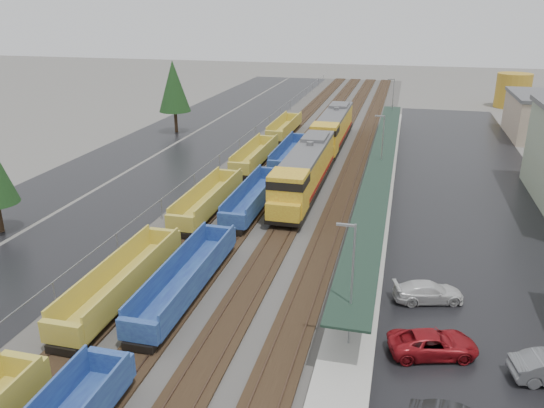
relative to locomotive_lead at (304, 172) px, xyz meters
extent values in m
cube|color=#302D2B|center=(-2.00, 14.28, -2.56)|extent=(20.00, 160.00, 0.08)
cube|color=black|center=(-8.00, 14.28, -2.45)|extent=(2.60, 160.00, 0.15)
cube|color=#473326|center=(-8.72, 14.28, -2.34)|extent=(0.08, 160.00, 0.07)
cube|color=#473326|center=(-7.28, 14.28, -2.34)|extent=(0.08, 160.00, 0.07)
cube|color=black|center=(-4.00, 14.28, -2.45)|extent=(2.60, 160.00, 0.15)
cube|color=#473326|center=(-4.72, 14.28, -2.34)|extent=(0.08, 160.00, 0.07)
cube|color=#473326|center=(-3.28, 14.28, -2.34)|extent=(0.08, 160.00, 0.07)
cube|color=black|center=(0.00, 14.28, -2.45)|extent=(2.60, 160.00, 0.15)
cube|color=#473326|center=(-0.72, 14.28, -2.34)|extent=(0.08, 160.00, 0.07)
cube|color=#473326|center=(0.72, 14.28, -2.34)|extent=(0.08, 160.00, 0.07)
cube|color=black|center=(4.00, 14.28, -2.45)|extent=(2.60, 160.00, 0.15)
cube|color=#473326|center=(3.28, 14.28, -2.34)|extent=(0.08, 160.00, 0.07)
cube|color=#473326|center=(4.72, 14.28, -2.34)|extent=(0.08, 160.00, 0.07)
cube|color=black|center=(-17.00, 14.28, -2.59)|extent=(10.00, 160.00, 0.02)
cube|color=black|center=(-27.00, 14.28, -2.59)|extent=(9.00, 160.00, 0.02)
cube|color=black|center=(17.00, 4.28, -2.59)|extent=(16.00, 100.00, 0.02)
cube|color=#9E9B93|center=(7.50, 4.28, -2.25)|extent=(3.00, 80.00, 0.70)
cylinder|color=gray|center=(7.50, -20.72, -0.70)|extent=(0.16, 0.16, 2.40)
cylinder|color=gray|center=(7.50, -5.72, -0.70)|extent=(0.16, 0.16, 2.40)
cylinder|color=gray|center=(7.50, 9.28, -0.70)|extent=(0.16, 0.16, 2.40)
cylinder|color=gray|center=(7.50, 24.28, -0.70)|extent=(0.16, 0.16, 2.40)
cylinder|color=gray|center=(7.50, 39.28, -0.70)|extent=(0.16, 0.16, 2.40)
cube|color=black|center=(7.50, 4.28, 0.60)|extent=(2.60, 65.00, 0.15)
cylinder|color=gray|center=(7.50, -25.72, 1.40)|extent=(0.12, 0.12, 8.00)
cube|color=gray|center=(7.00, -25.72, 5.30)|extent=(1.00, 0.15, 0.12)
cylinder|color=gray|center=(7.50, 4.28, 1.40)|extent=(0.12, 0.12, 8.00)
cube|color=gray|center=(7.00, 4.28, 5.30)|extent=(1.00, 0.15, 0.12)
cylinder|color=gray|center=(7.50, 34.28, 1.40)|extent=(0.12, 0.12, 8.00)
cube|color=gray|center=(7.00, 34.28, 5.30)|extent=(1.00, 0.15, 0.12)
cylinder|color=gray|center=(-11.50, -25.72, -1.60)|extent=(0.08, 0.08, 2.00)
cylinder|color=gray|center=(-11.50, -17.72, -1.60)|extent=(0.08, 0.08, 2.00)
cylinder|color=gray|center=(-11.50, -9.72, -1.60)|extent=(0.08, 0.08, 2.00)
cylinder|color=gray|center=(-11.50, -1.72, -1.60)|extent=(0.08, 0.08, 2.00)
cylinder|color=gray|center=(-11.50, 6.28, -1.60)|extent=(0.08, 0.08, 2.00)
cylinder|color=gray|center=(-11.50, 14.28, -1.60)|extent=(0.08, 0.08, 2.00)
cylinder|color=gray|center=(-11.50, 22.28, -1.60)|extent=(0.08, 0.08, 2.00)
cylinder|color=gray|center=(-11.50, 30.28, -1.60)|extent=(0.08, 0.08, 2.00)
cylinder|color=gray|center=(-11.50, 38.28, -1.60)|extent=(0.08, 0.08, 2.00)
cylinder|color=gray|center=(-11.50, 46.28, -1.60)|extent=(0.08, 0.08, 2.00)
cylinder|color=gray|center=(-11.50, 54.28, -1.60)|extent=(0.08, 0.08, 2.00)
cylinder|color=gray|center=(-11.50, 62.28, -1.60)|extent=(0.08, 0.08, 2.00)
cylinder|color=gray|center=(-11.50, 70.28, -1.60)|extent=(0.08, 0.08, 2.00)
cylinder|color=gray|center=(-11.50, 78.28, -1.60)|extent=(0.08, 0.08, 2.00)
cylinder|color=gray|center=(-11.50, 86.28, -1.60)|extent=(0.08, 0.08, 2.00)
cube|color=gray|center=(-11.50, 14.28, -0.60)|extent=(0.05, 160.00, 0.05)
ellipsoid|color=#56634D|center=(-32.00, 154.28, -2.60)|extent=(154.00, 110.00, 19.80)
ellipsoid|color=#56634D|center=(38.00, 164.28, -2.60)|extent=(196.00, 140.00, 25.20)
cylinder|color=#332316|center=(-25.00, 24.28, -0.95)|extent=(0.50, 0.50, 3.30)
cone|color=black|center=(-25.00, 24.28, 4.55)|extent=(4.84, 4.84, 7.70)
cube|color=black|center=(0.00, 0.77, -1.71)|extent=(3.26, 21.71, 0.43)
cube|color=#BB771B|center=(0.00, 1.86, 0.14)|extent=(3.04, 17.37, 3.26)
cube|color=#BB771B|center=(0.00, -7.70, 0.35)|extent=(3.26, 3.47, 3.69)
cube|color=black|center=(0.00, -7.70, 1.44)|extent=(3.31, 3.53, 0.76)
cube|color=#BB771B|center=(0.00, -9.65, -0.73)|extent=(3.04, 1.09, 1.52)
cube|color=#59595B|center=(0.00, 1.86, 1.87)|extent=(3.09, 17.37, 0.38)
cube|color=maroon|center=(-1.54, 1.86, -1.16)|extent=(0.04, 17.37, 0.38)
cube|color=maroon|center=(1.54, 1.86, -1.16)|extent=(0.04, 17.37, 0.38)
cube|color=black|center=(0.00, 0.77, -2.14)|extent=(2.39, 6.51, 0.65)
cube|color=black|center=(0.00, -6.83, -2.03)|extent=(2.61, 4.34, 0.54)
cube|color=black|center=(0.00, 8.37, -2.03)|extent=(2.61, 4.34, 0.54)
cylinder|color=#59595B|center=(0.00, 2.94, 2.20)|extent=(0.76, 0.76, 0.54)
cube|color=#59595B|center=(0.00, 6.20, 2.15)|extent=(2.61, 4.34, 0.54)
cube|color=black|center=(0.00, 21.77, -1.71)|extent=(3.26, 21.71, 0.43)
cube|color=#BB771B|center=(0.00, 22.86, 0.14)|extent=(3.04, 17.37, 3.26)
cube|color=#BB771B|center=(0.00, 13.30, 0.35)|extent=(3.26, 3.47, 3.69)
cube|color=black|center=(0.00, 13.30, 1.44)|extent=(3.31, 3.53, 0.76)
cube|color=#BB771B|center=(0.00, 11.35, -0.73)|extent=(3.04, 1.09, 1.52)
cube|color=#59595B|center=(0.00, 22.86, 1.87)|extent=(3.09, 17.37, 0.38)
cube|color=maroon|center=(-1.54, 22.86, -1.16)|extent=(0.04, 17.37, 0.38)
cube|color=maroon|center=(1.54, 22.86, -1.16)|extent=(0.04, 17.37, 0.38)
cube|color=black|center=(0.00, 21.77, -2.14)|extent=(2.39, 6.51, 0.65)
cube|color=black|center=(0.00, 14.17, -2.03)|extent=(2.61, 4.34, 0.54)
cube|color=black|center=(0.00, 29.37, -2.03)|extent=(2.61, 4.34, 0.54)
cylinder|color=#59595B|center=(0.00, 23.94, 2.20)|extent=(0.76, 0.76, 0.54)
cube|color=#59595B|center=(0.00, 27.20, 2.15)|extent=(2.61, 4.34, 0.54)
cube|color=gold|center=(-8.00, -32.95, -1.08)|extent=(2.54, 0.49, 1.37)
cube|color=black|center=(-8.00, -33.63, -2.06)|extent=(1.96, 2.15, 0.49)
cube|color=gold|center=(-8.00, -23.22, -1.77)|extent=(2.54, 13.00, 0.24)
cube|color=gold|center=(-9.22, -23.22, -0.89)|extent=(0.15, 13.00, 1.76)
cube|color=gold|center=(-6.78, -23.22, -0.89)|extent=(0.15, 13.00, 1.76)
cube|color=gold|center=(-8.00, -29.92, -1.08)|extent=(2.54, 0.49, 1.37)
cube|color=gold|center=(-8.00, -16.52, -1.08)|extent=(2.54, 0.49, 1.37)
cube|color=black|center=(-8.00, -29.23, -2.06)|extent=(1.96, 2.15, 0.49)
cube|color=black|center=(-8.00, -17.21, -2.06)|extent=(1.96, 2.15, 0.49)
cube|color=gold|center=(-8.00, -6.79, -1.77)|extent=(2.54, 13.00, 0.24)
cube|color=gold|center=(-9.22, -6.79, -0.89)|extent=(0.15, 13.00, 1.76)
cube|color=gold|center=(-6.78, -6.79, -0.89)|extent=(0.15, 13.00, 1.76)
cube|color=gold|center=(-8.00, -13.49, -1.08)|extent=(2.54, 0.49, 1.37)
cube|color=gold|center=(-8.00, -0.09, -1.08)|extent=(2.54, 0.49, 1.37)
cube|color=black|center=(-8.00, -12.80, -2.06)|extent=(1.96, 2.15, 0.49)
cube|color=black|center=(-8.00, -0.78, -2.06)|extent=(1.96, 2.15, 0.49)
cube|color=gold|center=(-8.00, 9.64, -1.77)|extent=(2.54, 13.00, 0.24)
cube|color=gold|center=(-9.22, 9.64, -0.89)|extent=(0.15, 13.00, 1.76)
cube|color=gold|center=(-6.78, 9.64, -0.89)|extent=(0.15, 13.00, 1.76)
cube|color=gold|center=(-8.00, 2.94, -1.08)|extent=(2.54, 0.49, 1.37)
cube|color=gold|center=(-8.00, 16.33, -1.08)|extent=(2.54, 0.49, 1.37)
cube|color=black|center=(-8.00, 3.62, -2.06)|extent=(1.96, 2.15, 0.49)
cube|color=black|center=(-8.00, 15.65, -2.06)|extent=(1.96, 2.15, 0.49)
cube|color=gold|center=(-8.00, 26.06, -1.77)|extent=(2.54, 13.00, 0.24)
cube|color=gold|center=(-9.22, 26.06, -0.89)|extent=(0.15, 13.00, 1.76)
cube|color=gold|center=(-6.78, 26.06, -0.89)|extent=(0.15, 13.00, 1.76)
cube|color=gold|center=(-8.00, 19.37, -1.08)|extent=(2.54, 0.49, 1.37)
cube|color=gold|center=(-8.00, 32.76, -1.08)|extent=(2.54, 0.49, 1.37)
cube|color=black|center=(-8.00, 20.05, -2.06)|extent=(1.96, 2.15, 0.49)
cube|color=black|center=(-8.00, 32.08, -2.06)|extent=(1.96, 2.15, 0.49)
cube|color=navy|center=(-4.00, -31.56, -1.11)|extent=(2.48, 0.48, 1.33)
cube|color=black|center=(-4.00, -32.23, -2.07)|extent=(1.90, 2.09, 0.48)
cube|color=navy|center=(-4.00, -21.70, -1.78)|extent=(2.48, 13.45, 0.24)
cube|color=navy|center=(-5.19, -21.70, -0.92)|extent=(0.14, 13.45, 1.71)
cube|color=navy|center=(-2.81, -21.70, -0.92)|extent=(0.14, 13.45, 1.71)
cube|color=navy|center=(-4.00, -28.61, -1.11)|extent=(2.48, 0.48, 1.33)
cube|color=navy|center=(-4.00, -14.78, -1.11)|extent=(2.48, 0.48, 1.33)
cube|color=black|center=(-4.00, -27.95, -2.07)|extent=(1.90, 2.09, 0.48)
cube|color=black|center=(-4.00, -15.45, -2.07)|extent=(1.90, 2.09, 0.48)
cube|color=navy|center=(-4.00, -4.91, -1.78)|extent=(2.48, 13.45, 0.24)
cube|color=navy|center=(-5.19, -4.91, -0.92)|extent=(0.14, 13.45, 1.71)
cube|color=navy|center=(-2.81, -4.91, -0.92)|extent=(0.14, 13.45, 1.71)
cube|color=navy|center=(-4.00, -11.83, -1.11)|extent=(2.48, 0.48, 1.33)
cube|color=navy|center=(-4.00, 2.01, -1.11)|extent=(2.48, 0.48, 1.33)
cube|color=black|center=(-4.00, -11.16, -2.07)|extent=(1.90, 2.09, 0.48)
cube|color=black|center=(-4.00, 1.34, -2.07)|extent=(1.90, 2.09, 0.48)
cube|color=navy|center=(-4.00, 11.87, -1.78)|extent=(2.48, 13.45, 0.24)
cube|color=navy|center=(-5.19, 11.87, -0.92)|extent=(0.14, 13.45, 1.71)
cube|color=navy|center=(-2.81, 11.87, -0.92)|extent=(0.14, 13.45, 1.71)
cube|color=navy|center=(-4.00, 4.96, -1.11)|extent=(2.48, 0.48, 1.33)
cube|color=navy|center=(-4.00, 18.79, -1.11)|extent=(2.48, 0.48, 1.33)
cube|color=black|center=(-4.00, 5.62, -2.07)|extent=(1.90, 2.09, 0.48)
cube|color=black|center=(-4.00, 18.12, -2.07)|extent=(1.90, 2.09, 0.48)
cylinder|color=#AD8322|center=(29.45, 60.47, 0.64)|extent=(6.49, 6.49, 6.49)
imported|color=maroon|center=(12.16, -24.65, -1.91)|extent=(3.58, 5.45, 1.39)
imported|color=silver|center=(12.04, -18.69, -1.93)|extent=(3.13, 5.00, 1.35)
camera|label=1|loc=(9.47, -51.37, 16.02)|focal=35.00mm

